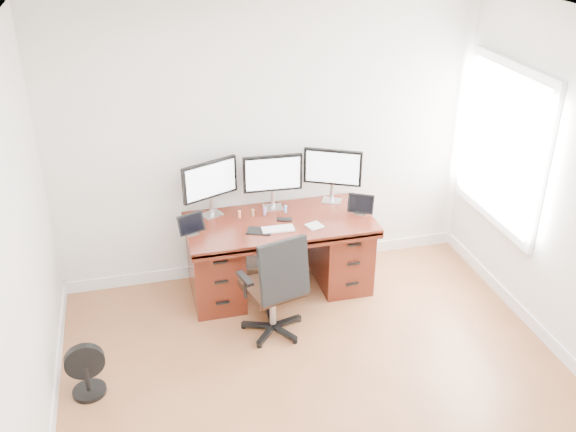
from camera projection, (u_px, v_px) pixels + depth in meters
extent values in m
plane|color=brown|center=(340.00, 426.00, 4.61)|extent=(4.50, 4.50, 0.00)
cube|color=white|center=(268.00, 141.00, 5.92)|extent=(4.00, 0.10, 2.70)
cube|color=white|center=(503.00, 146.00, 5.69)|extent=(0.04, 1.30, 1.50)
cube|color=white|center=(501.00, 146.00, 5.68)|extent=(0.01, 1.15, 1.35)
cube|color=#4C190F|center=(280.00, 223.00, 5.82)|extent=(1.70, 0.80, 0.05)
cube|color=#4C190F|center=(215.00, 265.00, 5.89)|extent=(0.45, 0.70, 0.70)
cube|color=#4C190F|center=(340.00, 249.00, 6.16)|extent=(0.45, 0.70, 0.70)
cube|color=#38110A|center=(273.00, 230.00, 6.19)|extent=(0.74, 0.03, 0.40)
cylinder|color=black|center=(273.00, 326.00, 5.59)|extent=(0.64, 0.64, 0.07)
cylinder|color=silver|center=(273.00, 305.00, 5.48)|extent=(0.06, 0.06, 0.37)
cube|color=black|center=(272.00, 287.00, 5.40)|extent=(0.54, 0.53, 0.07)
cube|color=black|center=(284.00, 271.00, 5.11)|extent=(0.43, 0.15, 0.51)
cube|color=black|center=(245.00, 278.00, 5.21)|extent=(0.11, 0.23, 0.03)
cube|color=black|center=(298.00, 263.00, 5.43)|extent=(0.11, 0.23, 0.03)
cylinder|color=black|center=(90.00, 391.00, 4.91)|extent=(0.26, 0.26, 0.03)
cylinder|color=black|center=(87.00, 379.00, 4.85)|extent=(0.04, 0.04, 0.21)
cylinder|color=black|center=(84.00, 363.00, 4.78)|extent=(0.30, 0.09, 0.30)
cube|color=silver|center=(212.00, 214.00, 5.92)|extent=(0.22, 0.20, 0.01)
cylinder|color=silver|center=(211.00, 206.00, 5.88)|extent=(0.04, 0.04, 0.18)
cube|color=black|center=(210.00, 180.00, 5.75)|extent=(0.52, 0.25, 0.35)
cube|color=white|center=(211.00, 180.00, 5.74)|extent=(0.46, 0.20, 0.30)
cube|color=silver|center=(273.00, 207.00, 6.04)|extent=(0.19, 0.15, 0.01)
cylinder|color=silver|center=(273.00, 199.00, 6.00)|extent=(0.04, 0.04, 0.18)
cube|color=black|center=(273.00, 173.00, 5.88)|extent=(0.55, 0.06, 0.35)
cube|color=white|center=(273.00, 174.00, 5.86)|extent=(0.50, 0.03, 0.30)
cube|color=silver|center=(332.00, 201.00, 6.17)|extent=(0.22, 0.21, 0.01)
cylinder|color=silver|center=(332.00, 193.00, 6.13)|extent=(0.04, 0.04, 0.18)
cube|color=black|center=(333.00, 167.00, 6.01)|extent=(0.51, 0.28, 0.35)
cube|color=white|center=(332.00, 168.00, 5.99)|extent=(0.45, 0.23, 0.30)
cube|color=silver|center=(192.00, 233.00, 5.59)|extent=(0.12, 0.11, 0.01)
cube|color=black|center=(191.00, 224.00, 5.55)|extent=(0.25, 0.14, 0.17)
cube|color=silver|center=(361.00, 213.00, 5.93)|extent=(0.13, 0.12, 0.01)
cube|color=black|center=(361.00, 204.00, 5.89)|extent=(0.24, 0.18, 0.17)
cube|color=silver|center=(278.00, 229.00, 5.66)|extent=(0.29, 0.13, 0.01)
cube|color=silver|center=(315.00, 226.00, 5.72)|extent=(0.17, 0.17, 0.01)
cube|color=black|center=(259.00, 231.00, 5.63)|extent=(0.25, 0.21, 0.01)
cube|color=black|center=(284.00, 219.00, 5.82)|extent=(0.15, 0.11, 0.01)
cylinder|color=#EE7951|center=(240.00, 215.00, 5.86)|extent=(0.03, 0.03, 0.05)
sphere|color=#EE7951|center=(239.00, 212.00, 5.84)|extent=(0.03, 0.03, 0.03)
cylinder|color=brown|center=(253.00, 214.00, 5.88)|extent=(0.03, 0.03, 0.05)
sphere|color=brown|center=(253.00, 210.00, 5.87)|extent=(0.03, 0.03, 0.03)
cylinder|color=#9C77D9|center=(265.00, 212.00, 5.91)|extent=(0.03, 0.03, 0.05)
sphere|color=#9C77D9|center=(265.00, 209.00, 5.89)|extent=(0.03, 0.03, 0.03)
cylinder|color=#648FDE|center=(286.00, 210.00, 5.95)|extent=(0.03, 0.03, 0.05)
sphere|color=#648FDE|center=(286.00, 207.00, 5.93)|extent=(0.03, 0.03, 0.03)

